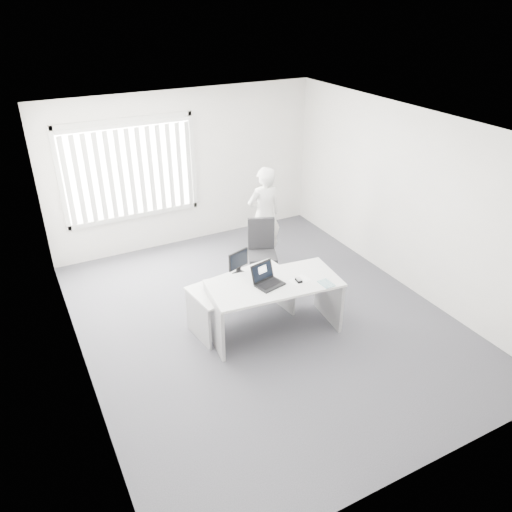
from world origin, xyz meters
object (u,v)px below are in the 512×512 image
desk_far (242,293)px  monitor (238,262)px  office_chair (262,262)px  laptop (270,276)px  desk_near (274,296)px  person (264,215)px

desk_far → monitor: monitor is taller
office_chair → desk_far: bearing=-109.3°
desk_far → monitor: bearing=66.5°
laptop → desk_near: bearing=12.2°
monitor → desk_near: bearing=-90.3°
person → office_chair: bearing=57.4°
desk_near → office_chair: size_ratio=1.78×
desk_near → desk_far: 0.51m
desk_near → monitor: size_ratio=5.17×
person → laptop: person is taller
desk_far → laptop: size_ratio=4.29×
desk_far → office_chair: size_ratio=1.48×
person → monitor: person is taller
desk_near → office_chair: bearing=74.4°
person → monitor: size_ratio=4.82×
office_chair → laptop: 1.65m
desk_far → desk_near: bearing=-62.4°
desk_far → monitor: size_ratio=4.31×
laptop → office_chair: bearing=52.0°
monitor → office_chair: bearing=24.0°
office_chair → person: 0.86m
person → monitor: 1.68m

